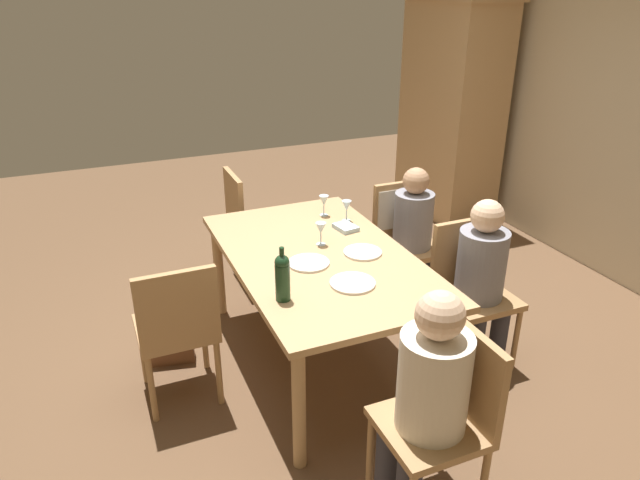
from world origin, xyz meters
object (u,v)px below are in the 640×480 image
(person_man_guest, at_px, (415,228))
(wine_glass_centre, at_px, (321,229))
(person_woman_host, at_px, (428,392))
(chair_near, at_px, (177,325))
(dinner_plate_host, at_px, (363,252))
(dinner_plate_guest_right, at_px, (353,283))
(chair_far_right, at_px, (470,282))
(armoire_cabinet, at_px, (451,107))
(dinner_plate_guest_left, at_px, (309,263))
(handbag, at_px, (171,346))
(chair_far_left, at_px, (404,226))
(chair_left_end, at_px, (249,218))
(wine_glass_near_left, at_px, (324,201))
(wine_bottle_tall_green, at_px, (282,276))
(wine_glass_near_right, at_px, (347,207))
(dining_table, at_px, (320,266))
(person_man_bearded, at_px, (483,273))
(chair_right_end, at_px, (447,410))

(person_man_guest, bearing_deg, wine_glass_centre, 15.67)
(person_woman_host, relative_size, person_man_guest, 1.07)
(chair_near, xyz_separation_m, dinner_plate_host, (-0.01, 1.16, 0.23))
(wine_glass_centre, relative_size, dinner_plate_guest_right, 0.58)
(chair_far_right, distance_m, person_woman_host, 1.34)
(armoire_cabinet, bearing_deg, dinner_plate_guest_left, -48.99)
(dinner_plate_host, bearing_deg, handbag, -110.42)
(wine_glass_centre, xyz_separation_m, dinner_plate_host, (0.22, 0.19, -0.10))
(chair_far_left, distance_m, dinner_plate_host, 0.91)
(chair_left_end, bearing_deg, dinner_plate_guest_left, -0.94)
(chair_far_left, height_order, wine_glass_near_left, chair_far_left)
(wine_bottle_tall_green, bearing_deg, wine_glass_near_right, 137.76)
(person_man_guest, distance_m, wine_glass_centre, 0.91)
(wine_bottle_tall_green, relative_size, dinner_plate_guest_left, 1.23)
(dinner_plate_guest_right, bearing_deg, armoire_cabinet, 136.78)
(armoire_cabinet, height_order, person_man_guest, armoire_cabinet)
(dinner_plate_guest_right, bearing_deg, chair_far_left, 136.56)
(dining_table, distance_m, wine_glass_near_left, 0.67)
(chair_far_right, distance_m, wine_glass_near_left, 1.15)
(person_man_bearded, xyz_separation_m, wine_glass_near_right, (-0.85, -0.53, 0.22))
(wine_glass_centre, xyz_separation_m, dinner_plate_guest_left, (0.23, -0.17, -0.10))
(person_man_bearded, height_order, handbag, person_man_bearded)
(armoire_cabinet, relative_size, chair_right_end, 2.37)
(dining_table, height_order, chair_left_end, chair_left_end)
(chair_left_end, xyz_separation_m, dinner_plate_guest_right, (1.68, 0.11, 0.23))
(person_man_guest, bearing_deg, chair_left_end, -41.92)
(person_woman_host, bearing_deg, person_man_bearded, -47.96)
(person_woman_host, distance_m, dinner_plate_guest_left, 1.19)
(person_man_guest, xyz_separation_m, handbag, (0.02, -1.82, -0.52))
(wine_bottle_tall_green, xyz_separation_m, wine_glass_near_right, (-0.85, 0.77, -0.03))
(wine_glass_near_left, distance_m, dinner_plate_guest_left, 0.78)
(handbag, bearing_deg, wine_glass_centre, 77.66)
(chair_far_right, height_order, wine_glass_centre, chair_far_right)
(wine_glass_centre, bearing_deg, handbag, -102.34)
(person_woman_host, xyz_separation_m, dinner_plate_host, (-1.19, 0.28, 0.10))
(wine_bottle_tall_green, bearing_deg, person_woman_host, 23.14)
(armoire_cabinet, xyz_separation_m, chair_right_end, (3.26, -2.19, -0.56))
(person_man_bearded, bearing_deg, dinner_plate_guest_left, -18.34)
(chair_left_end, bearing_deg, wine_bottle_tall_green, -10.14)
(chair_left_end, xyz_separation_m, dinner_plate_host, (1.35, 0.34, 0.23))
(wine_glass_near_right, bearing_deg, chair_far_right, 35.55)
(chair_far_right, xyz_separation_m, chair_near, (-0.23, -1.82, 0.00))
(person_man_guest, bearing_deg, wine_glass_near_left, -18.23)
(dining_table, distance_m, wine_bottle_tall_green, 0.61)
(armoire_cabinet, height_order, person_man_bearded, armoire_cabinet)
(person_man_bearded, bearing_deg, chair_far_left, -90.00)
(dinner_plate_guest_right, bearing_deg, person_woman_host, -3.25)
(person_man_bearded, relative_size, person_man_guest, 1.03)
(person_woman_host, distance_m, person_man_guest, 1.89)
(chair_near, distance_m, wine_bottle_tall_green, 0.72)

